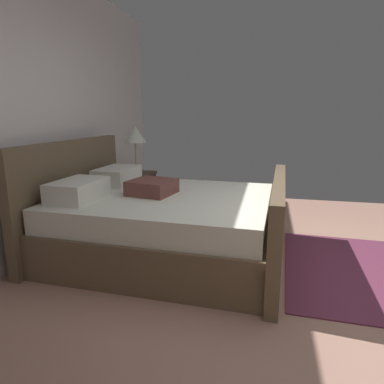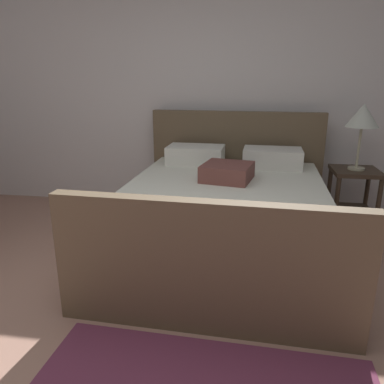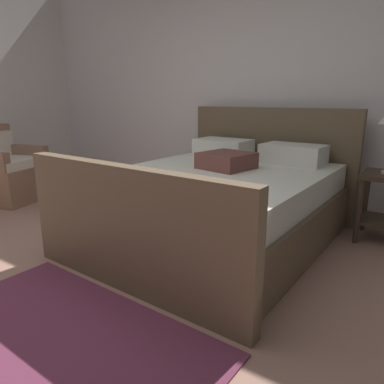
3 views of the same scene
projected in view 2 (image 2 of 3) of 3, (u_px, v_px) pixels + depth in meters
ground_plane at (126, 364)px, 2.01m from camera, size 6.15×5.27×0.02m
wall_back at (196, 80)px, 4.13m from camera, size 6.27×0.12×2.86m
bed at (225, 214)px, 3.19m from camera, size 1.90×2.28×1.12m
nightstand_right at (353, 189)px, 3.71m from camera, size 0.44×0.44×0.60m
table_lamp_right at (363, 117)px, 3.51m from camera, size 0.30×0.30×0.63m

